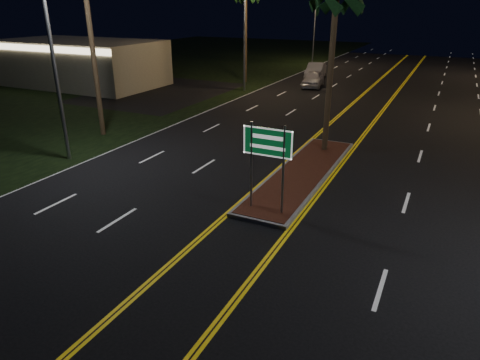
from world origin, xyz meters
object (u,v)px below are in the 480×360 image
Objects in this scene: streetlight_left_mid at (249,22)px; car_near at (313,78)px; median_island at (303,173)px; streetlight_left_far at (318,16)px; streetlight_left_near at (56,38)px; car_far at (316,69)px; highway_sign at (267,151)px; commercial_building at (80,63)px.

streetlight_left_mid is 1.83× the size of car_near.
streetlight_left_far is at bearing 106.00° from median_island.
car_near is at bearing 79.63° from streetlight_left_near.
streetlight_left_far is at bearing 90.00° from streetlight_left_near.
car_far reaches higher than car_near.
median_island is 38.89m from streetlight_left_far.
streetlight_left_mid is (-10.61, 17.00, 5.57)m from median_island.
median_island is 3.20× the size of highway_sign.
streetlight_left_mid reaches higher than median_island.
highway_sign reaches higher than car_near.
streetlight_left_mid is (-10.61, 21.20, 3.25)m from highway_sign.
median_island is 1.14× the size of streetlight_left_near.
streetlight_left_far reaches higher than median_island.
commercial_building is at bearing -165.27° from car_near.
streetlight_left_far is at bearing 90.00° from streetlight_left_mid.
streetlight_left_near reaches higher than commercial_building.
streetlight_left_mid reaches higher than highway_sign.
streetlight_left_far is at bearing 97.71° from car_near.
highway_sign is 26.42m from car_near.
highway_sign is 31.17m from commercial_building.
car_far is at bearing 105.65° from median_island.
streetlight_left_mid is at bearing -90.00° from streetlight_left_far.
highway_sign is 0.62× the size of car_far.
car_far is at bearing 95.91° from car_near.
highway_sign is 11.17m from streetlight_left_near.
car_near is at bearing 44.84° from streetlight_left_mid.
car_far is at bearing 71.32° from streetlight_left_mid.
commercial_building is 3.04× the size of car_near.
commercial_building is 2.89× the size of car_far.
car_near reaches higher than median_island.
car_far is (-7.41, 26.47, 0.78)m from median_island.
car_near is at bearing -83.38° from car_far.
median_island is at bearing 90.00° from highway_sign.
streetlight_left_mid reaches higher than commercial_building.
car_far is (3.20, 29.47, -4.79)m from streetlight_left_near.
median_island is at bearing -74.00° from streetlight_left_far.
car_near is (4.47, -15.55, -4.83)m from streetlight_left_far.
car_near is at bearing -73.95° from streetlight_left_far.
streetlight_left_near and streetlight_left_far have the same top height.
streetlight_left_far is 1.73× the size of car_far.
commercial_building is at bearing 153.45° from median_island.
highway_sign is 0.36× the size of streetlight_left_near.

